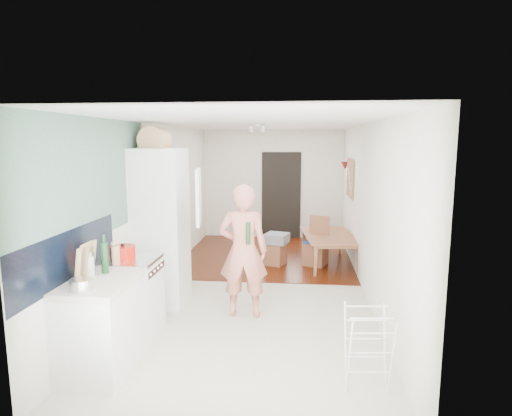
% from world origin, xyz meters
% --- Properties ---
extents(room_shell, '(3.20, 7.00, 2.50)m').
position_xyz_m(room_shell, '(0.00, 0.00, 1.25)').
color(room_shell, white).
rests_on(room_shell, ground).
extents(floor, '(3.20, 7.00, 0.01)m').
position_xyz_m(floor, '(0.00, 0.00, 0.00)').
color(floor, beige).
rests_on(floor, ground).
extents(wood_floor_overlay, '(3.20, 3.30, 0.01)m').
position_xyz_m(wood_floor_overlay, '(0.00, 1.85, 0.01)').
color(wood_floor_overlay, '#501908').
rests_on(wood_floor_overlay, room_shell).
extents(sage_wall_panel, '(0.02, 3.00, 1.30)m').
position_xyz_m(sage_wall_panel, '(-1.59, -2.00, 1.85)').
color(sage_wall_panel, slate).
rests_on(sage_wall_panel, room_shell).
extents(tile_splashback, '(0.02, 1.90, 0.50)m').
position_xyz_m(tile_splashback, '(-1.59, -2.55, 1.15)').
color(tile_splashback, black).
rests_on(tile_splashback, room_shell).
extents(doorway_recess, '(0.90, 0.04, 2.00)m').
position_xyz_m(doorway_recess, '(0.20, 3.48, 1.00)').
color(doorway_recess, black).
rests_on(doorway_recess, room_shell).
extents(base_cabinet, '(0.60, 0.90, 0.86)m').
position_xyz_m(base_cabinet, '(-1.30, -2.55, 0.43)').
color(base_cabinet, white).
rests_on(base_cabinet, room_shell).
extents(worktop, '(0.62, 0.92, 0.06)m').
position_xyz_m(worktop, '(-1.30, -2.55, 0.89)').
color(worktop, beige).
rests_on(worktop, room_shell).
extents(range_cooker, '(0.60, 0.60, 0.88)m').
position_xyz_m(range_cooker, '(-1.30, -1.80, 0.44)').
color(range_cooker, white).
rests_on(range_cooker, room_shell).
extents(cooker_top, '(0.60, 0.60, 0.04)m').
position_xyz_m(cooker_top, '(-1.30, -1.80, 0.90)').
color(cooker_top, silver).
rests_on(cooker_top, room_shell).
extents(fridge_housing, '(0.66, 0.66, 2.15)m').
position_xyz_m(fridge_housing, '(-1.27, -0.78, 1.07)').
color(fridge_housing, white).
rests_on(fridge_housing, room_shell).
extents(fridge_door, '(0.14, 0.56, 0.70)m').
position_xyz_m(fridge_door, '(-0.66, -1.08, 1.55)').
color(fridge_door, white).
rests_on(fridge_door, room_shell).
extents(fridge_interior, '(0.02, 0.52, 0.66)m').
position_xyz_m(fridge_interior, '(-0.96, -0.78, 1.55)').
color(fridge_interior, white).
rests_on(fridge_interior, room_shell).
extents(pinboard, '(0.03, 0.90, 0.70)m').
position_xyz_m(pinboard, '(1.58, 1.90, 1.55)').
color(pinboard, tan).
rests_on(pinboard, room_shell).
extents(pinboard_frame, '(0.00, 0.94, 0.74)m').
position_xyz_m(pinboard_frame, '(1.57, 1.90, 1.55)').
color(pinboard_frame, brown).
rests_on(pinboard_frame, room_shell).
extents(wall_sconce, '(0.18, 0.18, 0.16)m').
position_xyz_m(wall_sconce, '(1.54, 2.55, 1.75)').
color(wall_sconce, maroon).
rests_on(wall_sconce, room_shell).
extents(person, '(0.76, 0.52, 2.03)m').
position_xyz_m(person, '(-0.09, -1.10, 1.01)').
color(person, '#D87B66').
rests_on(person, floor).
extents(dining_table, '(0.91, 1.43, 0.47)m').
position_xyz_m(dining_table, '(1.20, 1.34, 0.24)').
color(dining_table, brown).
rests_on(dining_table, floor).
extents(dining_chair, '(0.49, 0.49, 0.89)m').
position_xyz_m(dining_chair, '(0.92, 1.28, 0.45)').
color(dining_chair, brown).
rests_on(dining_chair, floor).
extents(stool, '(0.41, 0.41, 0.41)m').
position_xyz_m(stool, '(0.20, 1.21, 0.21)').
color(stool, brown).
rests_on(stool, floor).
extents(grey_drape, '(0.49, 0.49, 0.18)m').
position_xyz_m(grey_drape, '(0.22, 1.22, 0.50)').
color(grey_drape, gray).
rests_on(grey_drape, stool).
extents(drying_rack, '(0.42, 0.38, 0.75)m').
position_xyz_m(drying_rack, '(1.25, -2.63, 0.37)').
color(drying_rack, white).
rests_on(drying_rack, floor).
extents(bread_bin, '(0.47, 0.46, 0.21)m').
position_xyz_m(bread_bin, '(-1.33, -0.71, 2.25)').
color(bread_bin, tan).
rests_on(bread_bin, fridge_housing).
extents(red_casserole, '(0.30, 0.30, 0.17)m').
position_xyz_m(red_casserole, '(-1.34, -1.88, 1.00)').
color(red_casserole, red).
rests_on(red_casserole, cooker_top).
extents(steel_pan, '(0.25, 0.25, 0.10)m').
position_xyz_m(steel_pan, '(-1.33, -2.84, 0.97)').
color(steel_pan, silver).
rests_on(steel_pan, worktop).
extents(held_bottle, '(0.06, 0.06, 0.28)m').
position_xyz_m(held_bottle, '(-0.01, -1.21, 1.12)').
color(held_bottle, '#1A3F1F').
rests_on(held_bottle, person).
extents(bottle_a, '(0.09, 0.09, 0.32)m').
position_xyz_m(bottle_a, '(-1.34, -2.34, 1.08)').
color(bottle_a, '#1A3F1F').
rests_on(bottle_a, worktop).
extents(bottle_b, '(0.06, 0.06, 0.25)m').
position_xyz_m(bottle_b, '(-1.42, -2.45, 1.04)').
color(bottle_b, '#1A3F1F').
rests_on(bottle_b, worktop).
extents(bottle_c, '(0.10, 0.10, 0.21)m').
position_xyz_m(bottle_c, '(-1.42, -2.48, 1.02)').
color(bottle_c, silver).
rests_on(bottle_c, worktop).
extents(pepper_mill_front, '(0.06, 0.06, 0.21)m').
position_xyz_m(pepper_mill_front, '(-1.37, -2.06, 1.02)').
color(pepper_mill_front, tan).
rests_on(pepper_mill_front, worktop).
extents(pepper_mill_back, '(0.07, 0.07, 0.21)m').
position_xyz_m(pepper_mill_back, '(-1.35, -2.02, 1.03)').
color(pepper_mill_back, tan).
rests_on(pepper_mill_back, worktop).
extents(chopping_boards, '(0.06, 0.27, 0.36)m').
position_xyz_m(chopping_boards, '(-1.43, -2.55, 1.10)').
color(chopping_boards, tan).
rests_on(chopping_boards, worktop).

